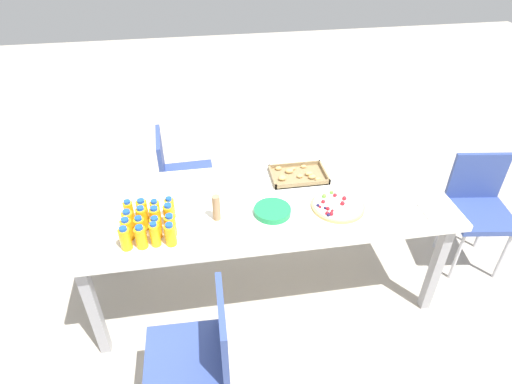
{
  "coord_description": "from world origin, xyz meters",
  "views": [
    {
      "loc": [
        -0.39,
        -2.05,
        2.35
      ],
      "look_at": [
        -0.04,
        0.07,
        0.78
      ],
      "focal_mm": 30.52,
      "sensor_mm": 36.0,
      "label": 1
    }
  ],
  "objects": [
    {
      "name": "plate_stack",
      "position": [
        0.02,
        -0.12,
        0.78
      ],
      "size": [
        0.22,
        0.22,
        0.03
      ],
      "color": "#1E8C4C",
      "rests_on": "party_table"
    },
    {
      "name": "juice_bottle_9",
      "position": [
        -0.71,
        -0.14,
        0.83
      ],
      "size": [
        0.06,
        0.06,
        0.15
      ],
      "color": "#F9AD14",
      "rests_on": "party_table"
    },
    {
      "name": "napkin_stack",
      "position": [
        0.97,
        -0.25,
        0.77
      ],
      "size": [
        0.15,
        0.15,
        0.01
      ],
      "primitive_type": "cube",
      "color": "white",
      "rests_on": "party_table"
    },
    {
      "name": "party_table",
      "position": [
        0.0,
        0.0,
        0.69
      ],
      "size": [
        2.23,
        0.84,
        0.76
      ],
      "color": "silver",
      "rests_on": "ground_plane"
    },
    {
      "name": "juice_bottle_0",
      "position": [
        -0.79,
        -0.29,
        0.82
      ],
      "size": [
        0.06,
        0.06,
        0.14
      ],
      "color": "#F9AD14",
      "rests_on": "party_table"
    },
    {
      "name": "juice_bottle_2",
      "position": [
        -0.64,
        -0.29,
        0.83
      ],
      "size": [
        0.05,
        0.05,
        0.15
      ],
      "color": "#F9AC14",
      "rests_on": "party_table"
    },
    {
      "name": "juice_bottle_15",
      "position": [
        -0.56,
        -0.06,
        0.82
      ],
      "size": [
        0.05,
        0.05,
        0.14
      ],
      "color": "#F9AD14",
      "rests_on": "party_table"
    },
    {
      "name": "juice_bottle_11",
      "position": [
        -0.56,
        -0.14,
        0.83
      ],
      "size": [
        0.06,
        0.06,
        0.15
      ],
      "color": "#FAAD14",
      "rests_on": "party_table"
    },
    {
      "name": "juice_bottle_5",
      "position": [
        -0.72,
        -0.22,
        0.83
      ],
      "size": [
        0.06,
        0.06,
        0.14
      ],
      "color": "#F9AE14",
      "rests_on": "party_table"
    },
    {
      "name": "juice_bottle_3",
      "position": [
        -0.56,
        -0.29,
        0.82
      ],
      "size": [
        0.06,
        0.06,
        0.14
      ],
      "color": "#F9AD14",
      "rests_on": "party_table"
    },
    {
      "name": "cardboard_tube",
      "position": [
        -0.3,
        -0.12,
        0.84
      ],
      "size": [
        0.04,
        0.04,
        0.16
      ],
      "primitive_type": "cylinder",
      "color": "#9E7A56",
      "rests_on": "party_table"
    },
    {
      "name": "juice_bottle_8",
      "position": [
        -0.78,
        -0.14,
        0.82
      ],
      "size": [
        0.06,
        0.06,
        0.13
      ],
      "color": "#FAAD14",
      "rests_on": "party_table"
    },
    {
      "name": "juice_bottle_6",
      "position": [
        -0.63,
        -0.22,
        0.82
      ],
      "size": [
        0.06,
        0.06,
        0.13
      ],
      "color": "#FAAC14",
      "rests_on": "party_table"
    },
    {
      "name": "ground_plane",
      "position": [
        0.0,
        0.0,
        0.0
      ],
      "size": [
        12.0,
        12.0,
        0.0
      ],
      "primitive_type": "plane",
      "color": "#B2A899"
    },
    {
      "name": "chair_end",
      "position": [
        1.53,
        0.07,
        0.5
      ],
      "size": [
        0.45,
        0.45,
        0.83
      ],
      "rotation": [
        0.0,
        0.0,
        3.0
      ],
      "color": "#33478C",
      "rests_on": "ground_plane"
    },
    {
      "name": "chair_far_left",
      "position": [
        -0.53,
        0.79,
        0.5
      ],
      "size": [
        0.41,
        0.41,
        0.83
      ],
      "rotation": [
        0.0,
        0.0,
        -1.54
      ],
      "color": "#33478C",
      "rests_on": "ground_plane"
    },
    {
      "name": "chair_near_left",
      "position": [
        -0.46,
        -0.79,
        0.5
      ],
      "size": [
        0.41,
        0.41,
        0.83
      ],
      "rotation": [
        0.0,
        0.0,
        1.54
      ],
      "color": "#33478C",
      "rests_on": "ground_plane"
    },
    {
      "name": "juice_bottle_10",
      "position": [
        -0.64,
        -0.14,
        0.82
      ],
      "size": [
        0.06,
        0.06,
        0.14
      ],
      "color": "#F9AD14",
      "rests_on": "party_table"
    },
    {
      "name": "juice_bottle_12",
      "position": [
        -0.78,
        -0.06,
        0.83
      ],
      "size": [
        0.05,
        0.05,
        0.14
      ],
      "color": "#F9AC14",
      "rests_on": "party_table"
    },
    {
      "name": "juice_bottle_13",
      "position": [
        -0.71,
        -0.07,
        0.83
      ],
      "size": [
        0.06,
        0.06,
        0.15
      ],
      "color": "#F9AC14",
      "rests_on": "party_table"
    },
    {
      "name": "juice_bottle_1",
      "position": [
        -0.71,
        -0.29,
        0.82
      ],
      "size": [
        0.06,
        0.06,
        0.14
      ],
      "color": "#F9AD14",
      "rests_on": "party_table"
    },
    {
      "name": "fruit_pizza",
      "position": [
        0.41,
        -0.13,
        0.77
      ],
      "size": [
        0.31,
        0.31,
        0.05
      ],
      "color": "tan",
      "rests_on": "party_table"
    },
    {
      "name": "juice_bottle_4",
      "position": [
        -0.79,
        -0.21,
        0.82
      ],
      "size": [
        0.06,
        0.06,
        0.14
      ],
      "color": "#F9AE14",
      "rests_on": "party_table"
    },
    {
      "name": "snack_tray",
      "position": [
        0.26,
        0.22,
        0.77
      ],
      "size": [
        0.36,
        0.24,
        0.04
      ],
      "color": "olive",
      "rests_on": "party_table"
    },
    {
      "name": "juice_bottle_14",
      "position": [
        -0.64,
        -0.07,
        0.82
      ],
      "size": [
        0.05,
        0.05,
        0.14
      ],
      "color": "#FAAE14",
      "rests_on": "party_table"
    },
    {
      "name": "juice_bottle_7",
      "position": [
        -0.56,
        -0.22,
        0.82
      ],
      "size": [
        0.06,
        0.06,
        0.14
      ],
      "color": "#F9AC14",
      "rests_on": "party_table"
    }
  ]
}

